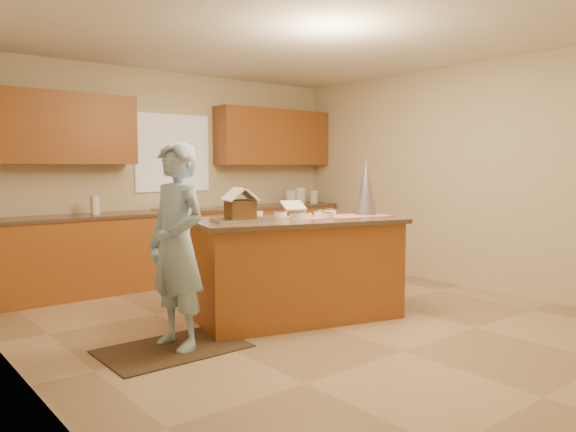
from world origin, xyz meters
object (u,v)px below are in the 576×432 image
object	(u,v)px
island_base	(295,270)
tinsel_tree	(366,187)
gingerbread_house	(240,206)
boy	(177,246)

from	to	relation	value
island_base	tinsel_tree	distance (m)	1.15
island_base	gingerbread_house	size ratio (longest dim) A/B	5.26
island_base	gingerbread_house	xyz separation A→B (m)	(-0.57, 0.10, 0.64)
tinsel_tree	boy	bearing A→B (deg)	178.84
boy	gingerbread_house	xyz separation A→B (m)	(0.77, 0.22, 0.27)
gingerbread_house	boy	bearing A→B (deg)	-163.71
tinsel_tree	boy	xyz separation A→B (m)	(-2.15, 0.04, -0.42)
tinsel_tree	gingerbread_house	size ratio (longest dim) A/B	1.61
tinsel_tree	gingerbread_house	bearing A→B (deg)	169.04
gingerbread_house	tinsel_tree	bearing A→B (deg)	-10.96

